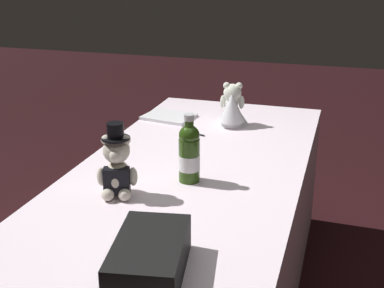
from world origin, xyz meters
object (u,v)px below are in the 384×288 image
Objects in this scene: teddy_bear_groom at (117,167)px; teddy_bear_bride at (232,108)px; champagne_bottle at (189,153)px; guestbook at (169,117)px; signing_pen at (194,133)px; gift_case_black at (150,257)px.

teddy_bear_bride is at bearing 167.32° from teddy_bear_groom.
champagne_bottle is 1.06× the size of guestbook.
signing_pen is (-0.56, -0.15, -0.12)m from champagne_bottle.
champagne_bottle is 0.59m from signing_pen.
signing_pen is at bearing -165.11° from champagne_bottle.
champagne_bottle is (-0.20, 0.22, 0.01)m from teddy_bear_groom.
signing_pen is at bearing 53.45° from guestbook.
signing_pen is at bearing -34.95° from teddy_bear_bride.
signing_pen is (0.21, -0.15, -0.09)m from teddy_bear_bride.
guestbook is at bearing -135.99° from signing_pen.
gift_case_black reaches higher than guestbook.
teddy_bear_bride reaches higher than signing_pen.
teddy_bear_groom is 0.78× the size of gift_case_black.
gift_case_black reaches higher than signing_pen.
gift_case_black is (0.45, 0.31, -0.06)m from teddy_bear_groom.
teddy_bear_groom is at bearing -5.38° from signing_pen.
signing_pen is 0.52× the size of guestbook.
teddy_bear_groom is at bearing -12.68° from teddy_bear_bride.
gift_case_black is 1.37× the size of guestbook.
teddy_bear_groom is 1.24× the size of teddy_bear_bride.
guestbook is at bearing -162.56° from gift_case_black.
teddy_bear_groom is at bearing 17.76° from guestbook.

